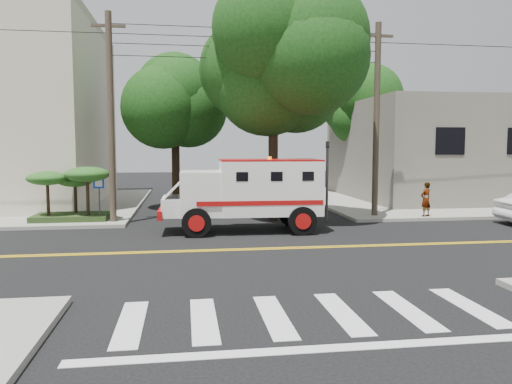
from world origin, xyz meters
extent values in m
plane|color=black|center=(0.00, 0.00, 0.00)|extent=(100.00, 100.00, 0.00)
cube|color=gray|center=(13.50, 13.50, 0.07)|extent=(17.00, 17.00, 0.15)
cube|color=#69655A|center=(15.00, 14.00, 3.15)|extent=(14.00, 12.00, 6.00)
cylinder|color=#382D23|center=(-5.60, 6.00, 4.50)|extent=(0.28, 0.28, 9.00)
cylinder|color=#382D23|center=(6.30, 6.20, 4.50)|extent=(0.28, 0.28, 9.00)
cylinder|color=black|center=(1.50, 6.50, 3.50)|extent=(0.44, 0.44, 7.00)
sphere|color=black|center=(1.50, 6.50, 7.00)|extent=(5.32, 5.32, 5.32)
sphere|color=black|center=(2.64, 5.74, 7.57)|extent=(4.56, 4.56, 4.56)
cylinder|color=black|center=(-3.00, 12.00, 2.80)|extent=(0.44, 0.44, 5.60)
sphere|color=black|center=(-3.00, 12.00, 5.60)|extent=(3.92, 3.92, 3.92)
sphere|color=black|center=(-2.16, 11.44, 6.02)|extent=(3.36, 3.36, 3.36)
cylinder|color=black|center=(8.50, 16.00, 2.97)|extent=(0.44, 0.44, 5.95)
sphere|color=black|center=(8.50, 16.00, 5.95)|extent=(4.20, 4.20, 4.20)
sphere|color=black|center=(9.40, 15.40, 6.40)|extent=(3.60, 3.60, 3.60)
cylinder|color=#3F3F42|center=(3.80, 5.60, 1.80)|extent=(0.12, 0.12, 3.60)
imported|color=#3F3F42|center=(3.80, 5.60, 3.15)|extent=(0.15, 0.18, 0.90)
cylinder|color=#3F3F42|center=(-6.20, 6.20, 1.00)|extent=(0.06, 0.06, 2.00)
cube|color=#0C33A5|center=(-6.20, 6.14, 1.80)|extent=(0.45, 0.03, 0.45)
cube|color=#1E3314|center=(-7.50, 6.80, 0.27)|extent=(3.20, 2.00, 0.24)
cylinder|color=black|center=(-8.40, 6.50, 1.15)|extent=(0.14, 0.14, 1.52)
ellipsoid|color=#1F4A16|center=(-8.40, 6.50, 2.00)|extent=(1.73, 1.73, 0.60)
cylinder|color=black|center=(-7.40, 7.20, 1.07)|extent=(0.14, 0.14, 1.36)
ellipsoid|color=#1F4A16|center=(-7.40, 7.20, 1.83)|extent=(1.55, 1.55, 0.54)
cylinder|color=black|center=(-6.70, 6.30, 1.23)|extent=(0.14, 0.14, 1.68)
ellipsoid|color=#1F4A16|center=(-6.70, 6.30, 2.17)|extent=(1.91, 1.91, 0.66)
cube|color=white|center=(0.81, 3.48, 1.75)|extent=(3.96, 2.39, 2.10)
cube|color=white|center=(-1.89, 3.54, 1.55)|extent=(1.65, 2.24, 1.70)
cube|color=black|center=(-2.67, 3.56, 2.00)|extent=(0.10, 1.70, 0.70)
cube|color=white|center=(-2.94, 3.56, 1.05)|extent=(0.95, 2.02, 0.70)
cube|color=#A30D0C|center=(-3.44, 3.57, 0.80)|extent=(0.23, 2.16, 0.35)
cube|color=#A30D0C|center=(0.81, 3.48, 2.84)|extent=(3.96, 2.39, 0.06)
cylinder|color=black|center=(-2.12, 2.42, 0.55)|extent=(1.11, 0.34, 1.10)
cylinder|color=black|center=(-2.07, 4.67, 0.55)|extent=(1.11, 0.34, 1.10)
cylinder|color=black|center=(1.89, 2.34, 0.55)|extent=(1.11, 0.34, 1.10)
cylinder|color=black|center=(1.94, 4.58, 0.55)|extent=(1.11, 0.34, 1.10)
imported|color=gray|center=(8.49, 5.50, 0.94)|extent=(0.68, 0.57, 1.58)
imported|color=gray|center=(8.87, 9.29, 1.05)|extent=(1.11, 1.05, 1.80)
camera|label=1|loc=(-2.55, -16.02, 3.38)|focal=35.00mm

